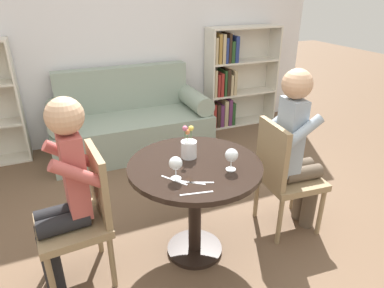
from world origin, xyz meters
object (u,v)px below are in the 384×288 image
at_px(couch, 131,124).
at_px(wine_glass_right, 232,156).
at_px(bookshelf_right, 232,79).
at_px(chair_right, 283,173).
at_px(person_right, 297,149).
at_px(flower_vase, 189,147).
at_px(person_left, 64,193).
at_px(wine_glass_left, 176,164).
at_px(chair_left, 83,213).

relative_size(couch, wine_glass_right, 12.32).
height_order(bookshelf_right, chair_right, bookshelf_right).
distance_m(person_right, wine_glass_right, 0.66).
bearing_deg(couch, flower_vase, -90.07).
xyz_separation_m(couch, person_left, (-0.81, -1.82, 0.36)).
distance_m(bookshelf_right, flower_vase, 2.52).
bearing_deg(bookshelf_right, wine_glass_right, -119.07).
bearing_deg(person_right, couch, 27.79).
bearing_deg(flower_vase, person_right, -8.26).
bearing_deg(person_left, person_right, 82.79).
bearing_deg(person_right, flower_vase, 86.39).
bearing_deg(person_left, flower_vase, 88.54).
distance_m(person_right, flower_vase, 0.83).
relative_size(bookshelf_right, person_right, 1.02).
xyz_separation_m(person_left, wine_glass_left, (0.63, -0.19, 0.15)).
distance_m(couch, chair_left, 1.96).
distance_m(bookshelf_right, chair_left, 3.02).
height_order(chair_left, chair_right, same).
relative_size(chair_left, wine_glass_right, 6.28).
xyz_separation_m(chair_left, chair_right, (1.45, -0.07, 0.00)).
distance_m(couch, bookshelf_right, 1.52).
bearing_deg(chair_right, chair_left, 91.75).
bearing_deg(wine_glass_left, person_left, 163.48).
bearing_deg(chair_left, wine_glass_right, 71.11).
bearing_deg(couch, bookshelf_right, 10.29).
bearing_deg(person_left, bookshelf_right, 127.99).
height_order(person_right, flower_vase, person_right).
xyz_separation_m(person_right, wine_glass_right, (-0.63, -0.14, 0.14)).
relative_size(chair_right, wine_glass_left, 6.20).
xyz_separation_m(chair_right, person_left, (-1.54, 0.06, 0.18)).
bearing_deg(couch, person_left, -113.99).
bearing_deg(flower_vase, couch, 89.93).
relative_size(couch, wine_glass_left, 12.16).
bearing_deg(wine_glass_right, wine_glass_left, 175.16).
bearing_deg(wine_glass_left, chair_left, 159.94).
bearing_deg(person_left, chair_right, 83.09).
distance_m(person_right, wine_glass_left, 1.01).
height_order(person_left, person_right, person_right).
height_order(bookshelf_right, person_left, bookshelf_right).
distance_m(chair_right, flower_vase, 0.79).
distance_m(bookshelf_right, person_left, 3.09).
distance_m(couch, flower_vase, 1.84).
xyz_separation_m(chair_left, wine_glass_right, (0.90, -0.23, 0.33)).
height_order(person_right, wine_glass_left, person_right).
xyz_separation_m(chair_left, person_left, (-0.09, -0.01, 0.18)).
bearing_deg(chair_left, person_right, 82.21).
relative_size(chair_left, wine_glass_left, 6.20).
bearing_deg(wine_glass_right, chair_left, 165.72).
bearing_deg(bookshelf_right, person_left, -137.39).
relative_size(bookshelf_right, wine_glass_right, 9.09).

